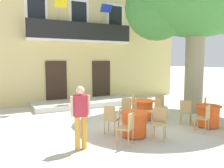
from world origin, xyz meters
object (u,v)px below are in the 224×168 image
Objects in this scene: cafe_chair_middle_2 at (126,107)px; plane_tree at (194,2)px; cafe_chair_near_tree_0 at (138,114)px; cafe_chair_front_0 at (204,116)px; cafe_table_near_tree at (134,124)px; cafe_table_front at (208,116)px; cafe_chair_near_tree_3 at (159,121)px; cafe_chair_middle_0 at (160,105)px; cafe_chair_near_tree_1 at (111,118)px; cafe_chair_middle_3 at (155,110)px; pedestrian_near_entrance at (81,114)px; cafe_chair_front_2 at (208,108)px; cafe_chair_middle_1 at (136,103)px; cafe_chair_near_tree_2 at (128,126)px; cafe_table_middle at (143,109)px; cafe_chair_front_3 at (186,110)px.

plane_tree is at bearing 0.58° from cafe_chair_middle_2.
cafe_chair_near_tree_0 is 1.00× the size of cafe_chair_front_0.
cafe_table_near_tree is 2.88m from cafe_table_front.
cafe_chair_middle_0 is (1.60, 1.93, 0.00)m from cafe_chair_near_tree_3.
cafe_chair_near_tree_0 is 1.05m from cafe_chair_near_tree_1.
pedestrian_near_entrance is (-3.21, -1.05, 0.42)m from cafe_chair_middle_3.
cafe_chair_middle_0 is 0.96m from cafe_chair_middle_3.
pedestrian_near_entrance is at bearing -175.36° from cafe_chair_front_2.
cafe_chair_middle_3 is 3.40m from pedestrian_near_entrance.
plane_tree is 7.40× the size of cafe_chair_near_tree_0.
cafe_chair_near_tree_3 is 1.00× the size of cafe_chair_middle_3.
cafe_chair_near_tree_1 is 1.00× the size of cafe_chair_near_tree_3.
cafe_chair_middle_0 and cafe_chair_middle_1 have the same top height.
cafe_chair_front_0 is at bearing -6.46° from cafe_chair_near_tree_3.
cafe_table_front is at bearing 5.02° from cafe_chair_near_tree_3.
cafe_chair_near_tree_2 and cafe_chair_front_2 have the same top height.
cafe_chair_middle_2 is 2.83m from cafe_chair_front_0.
pedestrian_near_entrance is (-3.95, -1.66, 0.42)m from cafe_chair_middle_0.
cafe_chair_near_tree_1 is 1.99m from cafe_chair_middle_3.
cafe_chair_middle_0 is 1.05× the size of cafe_table_front.
cafe_chair_middle_0 is at bearing 91.74° from cafe_chair_front_0.
cafe_table_middle is at bearing 127.73° from cafe_table_front.
cafe_chair_near_tree_1 is at bearing 174.52° from cafe_chair_front_3.
cafe_chair_front_2 is (-0.68, -1.52, -4.35)m from plane_tree.
pedestrian_near_entrance is (-4.66, 0.07, 0.56)m from cafe_table_front.
cafe_table_near_tree is at bearing -146.49° from cafe_chair_middle_0.
cafe_table_middle is at bearing 89.88° from cafe_chair_middle_3.
cafe_chair_front_3 is (1.67, -1.44, 0.00)m from cafe_chair_middle_2.
cafe_chair_near_tree_2 is (0.01, -1.03, 0.00)m from cafe_chair_near_tree_1.
pedestrian_near_entrance is (-3.34, -2.55, 0.42)m from cafe_chair_middle_1.
cafe_table_near_tree is at bearing -111.72° from cafe_chair_middle_2.
cafe_chair_front_2 reaches higher than cafe_table_near_tree.
plane_tree reaches higher than cafe_chair_front_3.
cafe_chair_near_tree_0 reaches higher than cafe_table_near_tree.
cafe_chair_near_tree_2 is 4.04m from cafe_chair_front_2.
plane_tree is at bearing 18.20° from pedestrian_near_entrance.
plane_tree is at bearing 51.73° from cafe_chair_front_0.
cafe_chair_near_tree_1 is 1.03m from cafe_chair_near_tree_2.
cafe_chair_near_tree_1 is 1.00× the size of cafe_chair_middle_1.
pedestrian_near_entrance reaches higher than cafe_chair_middle_0.
cafe_chair_middle_1 is at bearing 59.17° from cafe_chair_near_tree_0.
plane_tree is 6.75m from cafe_chair_near_tree_2.
cafe_chair_middle_3 is at bearing 142.34° from cafe_table_front.
cafe_table_middle is (1.41, 1.57, 0.00)m from cafe_table_near_tree.
pedestrian_near_entrance is (-3.21, -1.81, 0.56)m from cafe_table_middle.
cafe_table_front is at bearing -45.43° from cafe_chair_front_3.
cafe_table_middle is (1.97, 1.06, -0.14)m from cafe_chair_near_tree_1.
cafe_chair_middle_1 is at bearing 102.75° from cafe_chair_front_0.
cafe_chair_near_tree_3 and cafe_chair_front_0 have the same top height.
cafe_chair_middle_1 is at bearing 166.71° from plane_tree.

